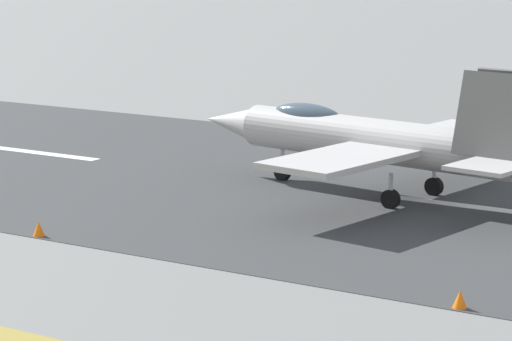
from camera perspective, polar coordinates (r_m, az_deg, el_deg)
The scene contains 5 objects.
ground_plane at distance 48.37m, azimuth 11.79°, elevation -1.90°, with size 400.00×400.00×0.00m, color slate.
runway_strip at distance 48.36m, azimuth 11.81°, elevation -1.89°, with size 240.00×26.00×0.02m.
fighter_jet at distance 50.01m, azimuth 5.71°, elevation 1.48°, with size 17.72×14.40×5.58m.
marker_cone_near at distance 35.71m, azimuth 9.53°, elevation -5.98°, with size 0.44×0.44×0.55m, color orange.
marker_cone_mid at distance 44.14m, azimuth -10.14°, elevation -2.71°, with size 0.44×0.44×0.55m, color orange.
Camera 1 is at (-16.10, 44.36, 10.61)m, focal length 85.35 mm.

